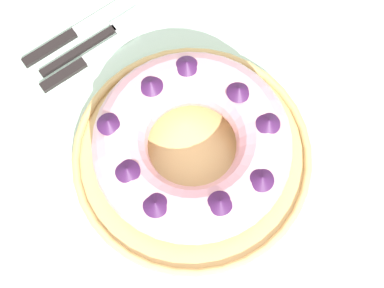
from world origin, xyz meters
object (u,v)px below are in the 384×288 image
(serving_dish, at_px, (192,155))
(fork, at_px, (99,38))
(bundt_cake, at_px, (192,144))
(serving_knife, at_px, (73,34))
(cake_knife, at_px, (83,63))

(serving_dish, distance_m, fork, 0.25)
(bundt_cake, height_order, fork, bundt_cake)
(serving_dish, xyz_separation_m, serving_knife, (-0.28, -0.03, -0.01))
(fork, bearing_deg, cake_knife, -62.55)
(fork, bearing_deg, bundt_cake, 1.11)
(cake_knife, bearing_deg, bundt_cake, 6.77)
(serving_knife, relative_size, cake_knife, 1.21)
(bundt_cake, distance_m, cake_knife, 0.24)
(serving_knife, bearing_deg, cake_knife, -16.70)
(serving_dish, height_order, bundt_cake, bundt_cake)
(bundt_cake, relative_size, serving_knife, 1.32)
(serving_knife, bearing_deg, fork, 42.45)
(cake_knife, bearing_deg, serving_dish, 6.79)
(fork, relative_size, cake_knife, 1.11)
(serving_dish, bearing_deg, fork, -179.86)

